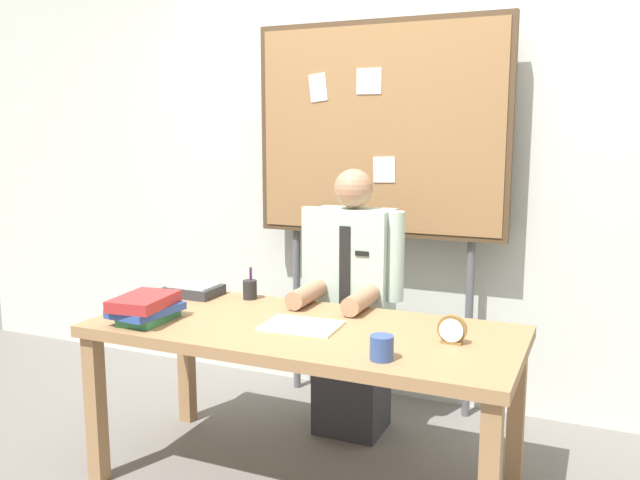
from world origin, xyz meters
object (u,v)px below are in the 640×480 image
object	(u,v)px
desk	(303,344)
coffee_mug	(382,348)
desk_clock	(452,331)
person	(352,313)
pen_holder	(250,289)
paper_tray	(194,290)
bulletin_board	(379,135)
book_stack	(146,308)
open_notebook	(302,326)

from	to	relation	value
desk	coffee_mug	bearing A→B (deg)	-31.54
desk_clock	person	bearing A→B (deg)	138.40
pen_holder	paper_tray	distance (m)	0.30
desk_clock	coffee_mug	bearing A→B (deg)	-123.87
bulletin_board	book_stack	bearing A→B (deg)	-118.94
book_stack	coffee_mug	bearing A→B (deg)	-2.70
person	desk_clock	size ratio (longest dim) A/B	11.86
bulletin_board	pen_holder	bearing A→B (deg)	-123.88
paper_tray	desk	bearing A→B (deg)	-19.65
open_notebook	coffee_mug	distance (m)	0.51
desk_clock	paper_tray	xyz separation A→B (m)	(-1.39, 0.25, -0.02)
person	bulletin_board	bearing A→B (deg)	90.02
pen_holder	desk	bearing A→B (deg)	-35.46
open_notebook	pen_holder	distance (m)	0.56
person	coffee_mug	world-z (taller)	person
book_stack	open_notebook	world-z (taller)	book_stack
desk	desk_clock	bearing A→B (deg)	1.47
bulletin_board	open_notebook	xyz separation A→B (m)	(0.00, -1.00, -0.81)
desk	bulletin_board	xyz separation A→B (m)	(-0.00, 0.98, 0.89)
bulletin_board	paper_tray	distance (m)	1.30
desk	book_stack	distance (m)	0.71
bulletin_board	coffee_mug	world-z (taller)	bulletin_board
desk	coffee_mug	world-z (taller)	coffee_mug
coffee_mug	paper_tray	distance (m)	1.31
book_stack	desk_clock	size ratio (longest dim) A/B	2.80
bulletin_board	paper_tray	size ratio (longest dim) A/B	8.30
desk	paper_tray	distance (m)	0.80
desk	desk_clock	size ratio (longest dim) A/B	15.87
book_stack	coffee_mug	distance (m)	1.11
desk	person	world-z (taller)	person
bulletin_board	desk_clock	distance (m)	1.38
open_notebook	paper_tray	xyz separation A→B (m)	(-0.75, 0.29, 0.02)
bulletin_board	open_notebook	world-z (taller)	bulletin_board
bulletin_board	book_stack	distance (m)	1.56
person	open_notebook	size ratio (longest dim) A/B	4.27
person	book_stack	size ratio (longest dim) A/B	4.23
desk_clock	bulletin_board	bearing A→B (deg)	123.69
desk	book_stack	xyz separation A→B (m)	(-0.66, -0.22, 0.14)
pen_holder	bulletin_board	bearing A→B (deg)	56.12
open_notebook	desk_clock	distance (m)	0.64
bulletin_board	coffee_mug	bearing A→B (deg)	-70.38
person	bulletin_board	world-z (taller)	bulletin_board
book_stack	coffee_mug	size ratio (longest dim) A/B	3.55
desk_clock	pen_holder	world-z (taller)	pen_holder
coffee_mug	person	bearing A→B (deg)	117.44
desk	person	size ratio (longest dim) A/B	1.34
book_stack	paper_tray	distance (m)	0.50
open_notebook	desk	bearing A→B (deg)	103.30
desk_clock	pen_holder	distance (m)	1.13
coffee_mug	pen_holder	world-z (taller)	pen_holder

